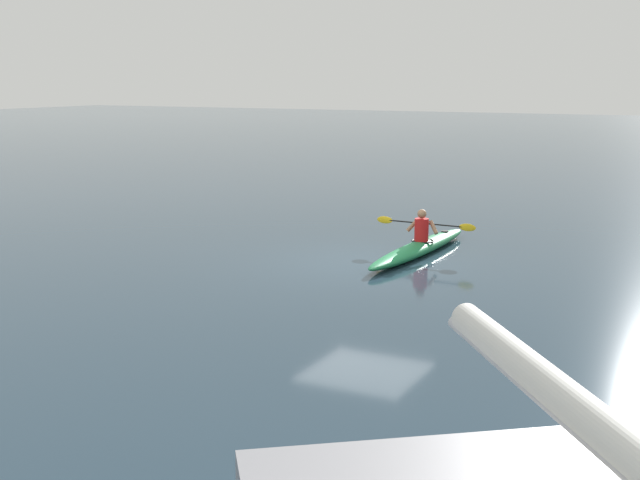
# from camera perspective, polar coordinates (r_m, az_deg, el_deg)

# --- Properties ---
(ground_plane) EXTENTS (160.00, 160.00, 0.00)m
(ground_plane) POSITION_cam_1_polar(r_m,az_deg,el_deg) (18.24, 3.21, -1.60)
(ground_plane) COLOR #233847
(kayak) EXTENTS (0.79, 5.22, 0.30)m
(kayak) POSITION_cam_1_polar(r_m,az_deg,el_deg) (19.25, 6.84, -0.53)
(kayak) COLOR #19723F
(kayak) RESTS_ON ground
(kayaker) EXTENTS (2.46, 0.43, 0.73)m
(kayaker) POSITION_cam_1_polar(r_m,az_deg,el_deg) (19.26, 7.00, 0.89)
(kayaker) COLOR red
(kayaker) RESTS_ON kayak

